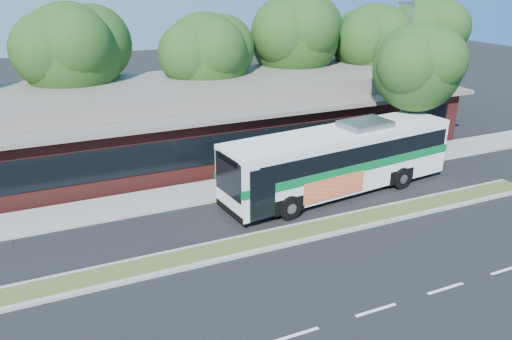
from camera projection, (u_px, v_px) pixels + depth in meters
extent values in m
plane|color=black|center=(302.00, 242.00, 20.74)|extent=(120.00, 120.00, 0.00)
cube|color=#404C20|center=(296.00, 234.00, 21.23)|extent=(26.00, 1.10, 0.15)
cube|color=gray|center=(243.00, 185.00, 26.17)|extent=(44.00, 2.60, 0.12)
cube|color=#541C1A|center=(202.00, 125.00, 31.22)|extent=(32.00, 10.00, 3.20)
cube|color=#675E57|center=(201.00, 98.00, 30.60)|extent=(33.20, 11.20, 0.24)
cube|color=#675E57|center=(201.00, 88.00, 30.37)|extent=(30.00, 8.00, 1.00)
cube|color=black|center=(232.00, 147.00, 26.91)|extent=(30.00, 0.06, 1.60)
cylinder|color=slate|center=(404.00, 87.00, 27.85)|extent=(0.16, 0.16, 9.00)
cube|color=slate|center=(407.00, 3.00, 26.06)|extent=(0.90, 0.18, 0.14)
cylinder|color=black|center=(79.00, 118.00, 30.94)|extent=(0.44, 0.44, 4.20)
sphere|color=#1D3913|center=(71.00, 54.00, 29.52)|extent=(6.00, 6.00, 6.00)
sphere|color=#1D3913|center=(93.00, 44.00, 30.24)|extent=(4.68, 4.68, 4.68)
cylinder|color=black|center=(207.00, 111.00, 33.20)|extent=(0.44, 0.44, 3.78)
sphere|color=#1D3913|center=(205.00, 57.00, 31.90)|extent=(5.60, 5.60, 5.60)
sphere|color=#1D3913|center=(221.00, 48.00, 32.57)|extent=(4.37, 4.37, 4.37)
cylinder|color=black|center=(293.00, 94.00, 36.59)|extent=(0.44, 0.44, 4.41)
sphere|color=#1D3913|center=(295.00, 37.00, 35.11)|extent=(6.20, 6.20, 6.20)
sphere|color=#1D3913|center=(309.00, 29.00, 35.85)|extent=(4.84, 4.84, 4.84)
cylinder|color=black|center=(369.00, 93.00, 38.11)|extent=(0.44, 0.44, 3.86)
sphere|color=#1D3913|center=(373.00, 44.00, 36.78)|extent=(5.80, 5.80, 5.80)
sphere|color=#1D3913|center=(384.00, 36.00, 37.47)|extent=(4.52, 4.52, 4.52)
cylinder|color=black|center=(421.00, 83.00, 41.19)|extent=(0.44, 0.44, 4.12)
sphere|color=#1D3913|center=(427.00, 35.00, 39.79)|extent=(6.00, 6.00, 6.00)
sphere|color=#1D3913|center=(437.00, 27.00, 40.51)|extent=(4.68, 4.68, 4.68)
cube|color=white|center=(339.00, 159.00, 24.89)|extent=(12.68, 4.04, 2.87)
cube|color=black|center=(345.00, 147.00, 24.83)|extent=(11.70, 3.98, 0.86)
cube|color=white|center=(341.00, 134.00, 24.42)|extent=(12.71, 4.06, 0.27)
cube|color=#04622A|center=(339.00, 161.00, 24.92)|extent=(12.75, 4.11, 0.39)
cube|color=black|center=(228.00, 176.00, 21.81)|extent=(0.32, 2.32, 1.78)
cube|color=black|center=(428.00, 128.00, 27.60)|extent=(0.31, 2.17, 1.15)
cube|color=#D9493F|center=(334.00, 187.00, 23.43)|extent=(3.52, 0.45, 1.04)
cube|color=slate|center=(365.00, 124.00, 25.06)|extent=(2.66, 1.93, 0.31)
cylinder|color=black|center=(290.00, 208.00, 22.47)|extent=(1.18, 0.50, 1.14)
cylinder|color=black|center=(260.00, 188.00, 24.57)|extent=(1.18, 0.50, 1.14)
cylinder|color=black|center=(401.00, 178.00, 25.76)|extent=(1.18, 0.50, 1.14)
cylinder|color=black|center=(367.00, 163.00, 27.85)|extent=(1.18, 0.50, 1.14)
imported|color=#B4B8BC|center=(6.00, 186.00, 24.57)|extent=(4.67, 2.07, 1.33)
cylinder|color=black|center=(410.00, 130.00, 28.53)|extent=(0.44, 0.44, 4.18)
sphere|color=#1D3913|center=(417.00, 68.00, 27.24)|extent=(4.83, 4.83, 4.83)
sphere|color=#1D3913|center=(429.00, 58.00, 27.82)|extent=(3.76, 3.76, 3.76)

